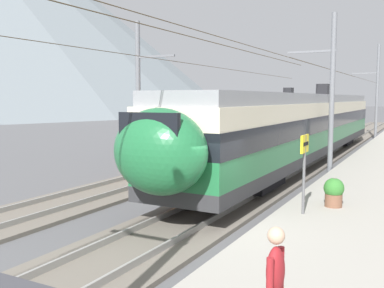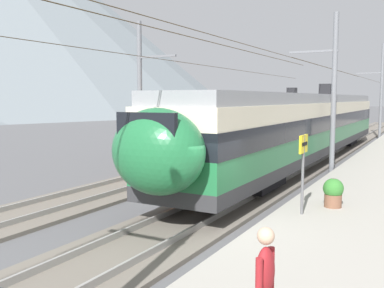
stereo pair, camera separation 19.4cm
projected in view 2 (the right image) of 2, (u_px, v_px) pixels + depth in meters
name	position (u px, v px, depth m)	size (l,w,h in m)	color
ground_plane	(211.00, 236.00, 11.66)	(400.00, 400.00, 0.00)	#565659
track_near	(175.00, 228.00, 12.20)	(120.00, 3.00, 0.28)	#6B6359
track_far	(51.00, 207.00, 14.48)	(120.00, 3.00, 0.28)	#6B6359
train_near_platform	(305.00, 124.00, 23.98)	(30.75, 2.88, 4.27)	#2D2D30
train_far_track	(274.00, 116.00, 34.12)	(29.79, 3.00, 4.27)	#2D2D30
catenary_mast_mid	(331.00, 91.00, 20.57)	(41.71, 2.30, 7.57)	slate
catenary_mast_east	(380.00, 90.00, 38.58)	(41.71, 2.30, 8.36)	slate
catenary_mast_far_side	(142.00, 93.00, 21.74)	(41.71, 2.24, 7.38)	slate
platform_sign	(303.00, 156.00, 12.29)	(0.70, 0.08, 2.25)	#59595B
passenger_walking	(265.00, 286.00, 5.48)	(0.53, 0.22, 1.69)	#383842
potted_plant_platform_edge	(333.00, 191.00, 13.23)	(0.61, 0.61, 0.88)	brown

